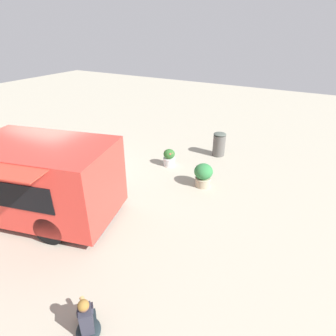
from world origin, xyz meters
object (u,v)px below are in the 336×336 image
at_px(planter_flowering_far, 203,174).
at_px(trash_bin, 219,144).
at_px(planter_flowering_near, 169,157).
at_px(food_truck, 25,180).
at_px(person_customer, 87,320).

height_order(planter_flowering_far, trash_bin, trash_bin).
distance_m(planter_flowering_near, planter_flowering_far, 1.96).
relative_size(food_truck, planter_flowering_far, 7.03).
xyz_separation_m(food_truck, trash_bin, (-6.54, 3.39, -0.58)).
relative_size(planter_flowering_near, planter_flowering_far, 0.82).
relative_size(person_customer, planter_flowering_near, 1.26).
bearing_deg(planter_flowering_far, food_truck, -44.53).
xyz_separation_m(person_customer, trash_bin, (-8.45, -0.65, 0.20)).
xyz_separation_m(planter_flowering_far, trash_bin, (-2.67, -0.42, 0.07)).
height_order(food_truck, trash_bin, food_truck).
relative_size(person_customer, planter_flowering_far, 1.03).
relative_size(food_truck, person_customer, 6.81).
relative_size(person_customer, trash_bin, 0.84).
relative_size(food_truck, trash_bin, 5.73).
distance_m(person_customer, trash_bin, 8.48).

